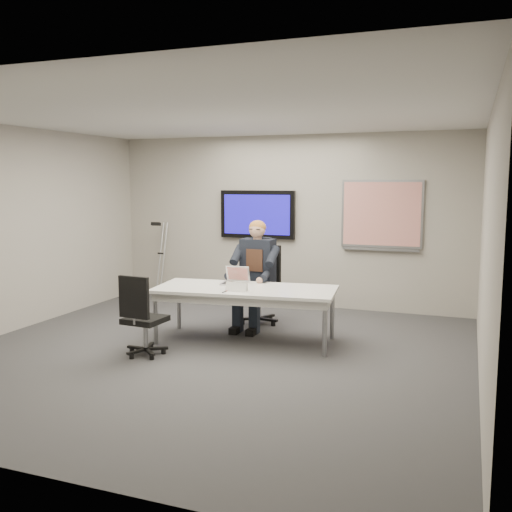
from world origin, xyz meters
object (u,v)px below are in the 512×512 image
(office_chair_near, at_px, (143,331))
(conference_table, at_px, (245,294))
(seated_person, at_px, (253,285))
(laptop, at_px, (235,280))
(office_chair_far, at_px, (260,299))

(office_chair_near, bearing_deg, conference_table, -128.33)
(conference_table, xyz_separation_m, office_chair_near, (-0.90, -0.99, -0.32))
(office_chair_near, distance_m, seated_person, 1.86)
(seated_person, height_order, laptop, seated_person)
(laptop, bearing_deg, seated_person, 77.71)
(conference_table, distance_m, office_chair_far, 1.01)
(conference_table, height_order, office_chair_near, office_chair_near)
(office_chair_far, bearing_deg, conference_table, -72.41)
(conference_table, distance_m, office_chair_near, 1.38)
(conference_table, bearing_deg, seated_person, 96.14)
(conference_table, height_order, laptop, laptop)
(office_chair_far, xyz_separation_m, office_chair_near, (-0.75, -1.96, -0.05))
(conference_table, relative_size, office_chair_far, 2.11)
(office_chair_far, height_order, office_chair_near, office_chair_far)
(laptop, bearing_deg, office_chair_near, -123.73)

